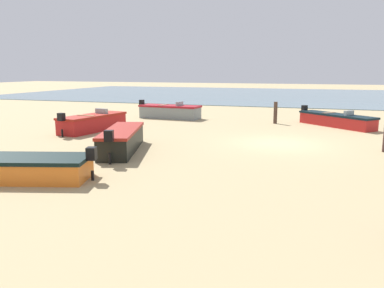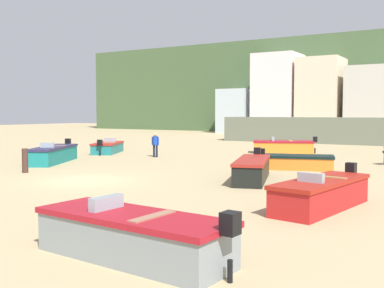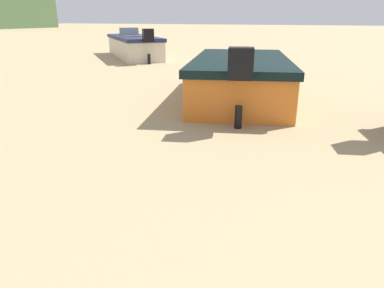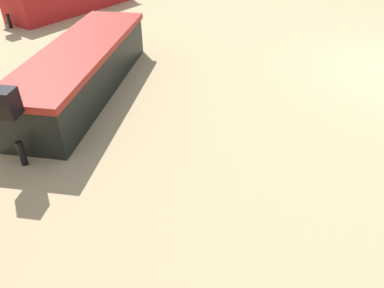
# 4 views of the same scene
# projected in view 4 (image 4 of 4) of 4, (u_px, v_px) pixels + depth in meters

# --- Properties ---
(boat_black_2) EXTENTS (2.65, 4.95, 1.26)m
(boat_black_2) POSITION_uv_depth(u_px,v_px,m) (82.00, 69.00, 7.39)
(boat_black_2) COLOR black
(boat_black_2) RESTS_ON ground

